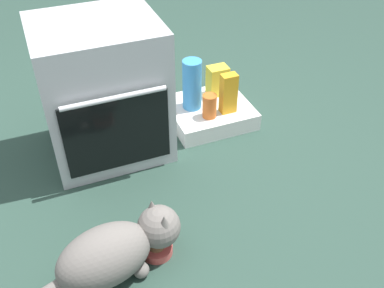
% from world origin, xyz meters
% --- Properties ---
extents(ground, '(8.00, 8.00, 0.00)m').
position_xyz_m(ground, '(0.00, 0.00, 0.00)').
color(ground, '#284238').
extents(oven, '(0.60, 0.57, 0.73)m').
position_xyz_m(oven, '(-0.05, 0.41, 0.36)').
color(oven, '#B7BABF').
rests_on(oven, ground).
extents(pantry_cabinet, '(0.47, 0.42, 0.10)m').
position_xyz_m(pantry_cabinet, '(0.57, 0.45, 0.05)').
color(pantry_cabinet, white).
rests_on(pantry_cabinet, ground).
extents(food_bowl, '(0.14, 0.14, 0.08)m').
position_xyz_m(food_bowl, '(-0.04, -0.38, 0.03)').
color(food_bowl, '#C64C47').
rests_on(food_bowl, ground).
extents(cat, '(0.82, 0.31, 0.26)m').
position_xyz_m(cat, '(-0.22, -0.41, 0.14)').
color(cat, slate).
rests_on(cat, ground).
extents(sauce_jar, '(0.08, 0.08, 0.14)m').
position_xyz_m(sauce_jar, '(0.52, 0.34, 0.17)').
color(sauce_jar, '#D16023').
rests_on(sauce_jar, pantry_cabinet).
extents(water_bottle, '(0.11, 0.11, 0.30)m').
position_xyz_m(water_bottle, '(0.47, 0.47, 0.25)').
color(water_bottle, '#388CD1').
rests_on(water_bottle, pantry_cabinet).
extents(snack_bag, '(0.12, 0.09, 0.18)m').
position_xyz_m(snack_bag, '(0.67, 0.55, 0.19)').
color(snack_bag, yellow).
rests_on(snack_bag, pantry_cabinet).
extents(juice_carton, '(0.09, 0.06, 0.24)m').
position_xyz_m(juice_carton, '(0.64, 0.35, 0.22)').
color(juice_carton, orange).
rests_on(juice_carton, pantry_cabinet).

